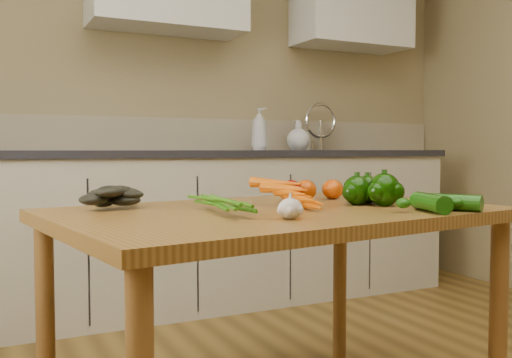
{
  "coord_description": "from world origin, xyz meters",
  "views": [
    {
      "loc": [
        -1.11,
        -0.92,
        0.91
      ],
      "look_at": [
        -0.22,
        0.9,
        0.8
      ],
      "focal_mm": 40.0,
      "sensor_mm": 36.0,
      "label": 1
    }
  ],
  "objects": [
    {
      "name": "soap_bottle_a",
      "position": [
        0.46,
        2.25,
        1.03
      ],
      "size": [
        0.14,
        0.14,
        0.26
      ],
      "primitive_type": "imported",
      "rotation": [
        0.0,
        0.0,
        0.62
      ],
      "color": "silver",
      "rests_on": "counter_run"
    },
    {
      "name": "carrot_bunch",
      "position": [
        -0.3,
        0.63,
        0.75
      ],
      "size": [
        0.27,
        0.23,
        0.07
      ],
      "primitive_type": null,
      "rotation": [
        0.0,
        0.0,
        0.14
      ],
      "color": "#EA6305",
      "rests_on": "table"
    },
    {
      "name": "room",
      "position": [
        0.0,
        0.17,
        1.25
      ],
      "size": [
        4.04,
        5.04,
        2.64
      ],
      "color": "brown",
      "rests_on": "ground"
    },
    {
      "name": "tomato_c",
      "position": [
        0.07,
        0.85,
        0.76
      ],
      "size": [
        0.08,
        0.08,
        0.07
      ],
      "primitive_type": "ellipsoid",
      "color": "#C94305",
      "rests_on": "table"
    },
    {
      "name": "leafy_greens",
      "position": [
        -0.74,
        0.85,
        0.77
      ],
      "size": [
        0.19,
        0.17,
        0.1
      ],
      "primitive_type": null,
      "color": "black",
      "rests_on": "table"
    },
    {
      "name": "soap_bottle_b",
      "position": [
        0.75,
        2.26,
        0.99
      ],
      "size": [
        0.1,
        0.1,
        0.17
      ],
      "primitive_type": "imported",
      "rotation": [
        0.0,
        0.0,
        3.55
      ],
      "color": "silver",
      "rests_on": "counter_run"
    },
    {
      "name": "zucchini_a",
      "position": [
        0.17,
        0.38,
        0.75
      ],
      "size": [
        0.14,
        0.2,
        0.05
      ],
      "primitive_type": "cylinder",
      "rotation": [
        1.57,
        0.0,
        0.49
      ],
      "color": "#0F4106",
      "rests_on": "table"
    },
    {
      "name": "garlic_bulb",
      "position": [
        -0.37,
        0.39,
        0.75
      ],
      "size": [
        0.07,
        0.07,
        0.06
      ],
      "primitive_type": "ellipsoid",
      "color": "beige",
      "rests_on": "table"
    },
    {
      "name": "tomato_b",
      "position": [
        -0.04,
        0.86,
        0.76
      ],
      "size": [
        0.08,
        0.08,
        0.07
      ],
      "primitive_type": "ellipsoid",
      "color": "#C94305",
      "rests_on": "table"
    },
    {
      "name": "soap_bottle_c",
      "position": [
        0.74,
        2.25,
        0.99
      ],
      "size": [
        0.21,
        0.21,
        0.19
      ],
      "primitive_type": "imported",
      "rotation": [
        0.0,
        0.0,
        3.92
      ],
      "color": "silver",
      "rests_on": "counter_run"
    },
    {
      "name": "pepper_c",
      "position": [
        0.09,
        0.57,
        0.77
      ],
      "size": [
        0.11,
        0.11,
        0.11
      ],
      "primitive_type": "sphere",
      "color": "black",
      "rests_on": "table"
    },
    {
      "name": "table",
      "position": [
        -0.27,
        0.65,
        0.64
      ],
      "size": [
        1.45,
        1.05,
        0.72
      ],
      "rotation": [
        0.0,
        0.0,
        0.14
      ],
      "color": "olive",
      "rests_on": "ground"
    },
    {
      "name": "counter_run",
      "position": [
        0.21,
        2.19,
        0.46
      ],
      "size": [
        2.84,
        0.64,
        1.14
      ],
      "color": "#B7B199",
      "rests_on": "ground"
    },
    {
      "name": "zucchini_b",
      "position": [
        0.09,
        0.36,
        0.75
      ],
      "size": [
        0.1,
        0.18,
        0.06
      ],
      "primitive_type": "cylinder",
      "rotation": [
        1.57,
        0.0,
        -0.29
      ],
      "color": "#0F4106",
      "rests_on": "table"
    },
    {
      "name": "pepper_b",
      "position": [
        0.1,
        0.68,
        0.77
      ],
      "size": [
        0.09,
        0.09,
        0.09
      ],
      "primitive_type": "sphere",
      "color": "black",
      "rests_on": "table"
    },
    {
      "name": "tomato_a",
      "position": [
        -0.11,
        0.84,
        0.76
      ],
      "size": [
        0.08,
        0.08,
        0.08
      ],
      "primitive_type": "ellipsoid",
      "color": "#890203",
      "rests_on": "table"
    },
    {
      "name": "pepper_a",
      "position": [
        0.03,
        0.64,
        0.77
      ],
      "size": [
        0.1,
        0.1,
        0.1
      ],
      "primitive_type": "sphere",
      "color": "black",
      "rests_on": "table"
    }
  ]
}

